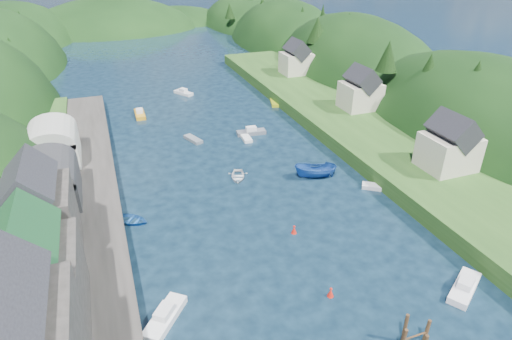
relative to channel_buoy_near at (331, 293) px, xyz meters
name	(u,v)px	position (x,y,z in m)	size (l,w,h in m)	color
ground	(214,136)	(-0.26, 42.70, -0.48)	(600.00, 600.00, 0.00)	black
hillside_right	(351,103)	(44.74, 67.70, -7.89)	(36.00, 245.56, 48.00)	black
far_hills	(142,51)	(0.95, 166.70, -11.28)	(103.00, 68.00, 44.00)	black
hill_trees	(191,57)	(-0.31, 57.65, 10.60)	(91.40, 150.42, 12.60)	black
quay_left	(71,265)	(-24.26, 12.70, 0.52)	(12.00, 110.00, 2.00)	#2D2B28
quayside_buildings	(22,325)	(-26.26, -0.91, 6.61)	(8.00, 35.84, 12.90)	#2D2B28
boat_sheds	(50,157)	(-26.26, 31.70, 4.79)	(7.00, 21.00, 7.50)	#2D2D30
terrace_right	(363,131)	(24.74, 32.70, 0.72)	(16.00, 120.00, 2.40)	#234719
right_bank_cottages	(355,91)	(27.74, 41.03, 5.36)	(9.00, 59.24, 8.41)	beige
channel_buoy_near	(331,293)	(0.00, 0.00, 0.00)	(0.70, 0.70, 1.10)	red
channel_buoy_far	(294,230)	(1.00, 10.82, 0.00)	(0.70, 0.70, 1.10)	red
moored_boats	(263,215)	(-1.44, 14.83, 0.18)	(38.99, 95.69, 2.47)	silver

